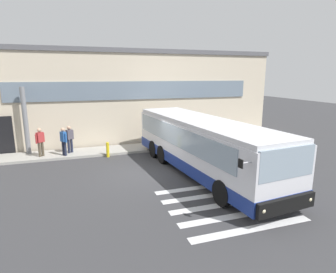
{
  "coord_description": "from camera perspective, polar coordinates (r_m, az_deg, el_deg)",
  "views": [
    {
      "loc": [
        -3.11,
        -12.78,
        4.79
      ],
      "look_at": [
        1.62,
        1.42,
        1.5
      ],
      "focal_mm": 29.8,
      "sensor_mm": 36.0,
      "label": 1
    }
  ],
  "objects": [
    {
      "name": "ground_plane",
      "position": [
        14.0,
        -4.51,
        -7.69
      ],
      "size": [
        80.0,
        90.0,
        0.02
      ],
      "primitive_type": "cube",
      "color": "#353538",
      "rests_on": "ground"
    },
    {
      "name": "bay_paint_stripes",
      "position": [
        11.08,
        11.44,
        -13.47
      ],
      "size": [
        4.4,
        3.96,
        0.01
      ],
      "color": "silver",
      "rests_on": "ground"
    },
    {
      "name": "terminal_building",
      "position": [
        24.59,
        -12.89,
        8.54
      ],
      "size": [
        24.19,
        13.8,
        6.54
      ],
      "color": "beige",
      "rests_on": "ground"
    },
    {
      "name": "boarding_curb",
      "position": [
        18.47,
        -8.13,
        -2.52
      ],
      "size": [
        26.39,
        2.0,
        0.15
      ],
      "primitive_type": "cube",
      "color": "#9E9B93",
      "rests_on": "ground"
    },
    {
      "name": "entry_support_column",
      "position": [
        18.59,
        -27.13,
        2.86
      ],
      "size": [
        0.28,
        0.28,
        4.0
      ],
      "primitive_type": "cylinder",
      "color": "slate",
      "rests_on": "boarding_curb"
    },
    {
      "name": "bus_main_foreground",
      "position": [
        13.93,
        6.88,
        -2.06
      ],
      "size": [
        3.66,
        11.09,
        2.7
      ],
      "color": "silver",
      "rests_on": "ground"
    },
    {
      "name": "passenger_near_column",
      "position": [
        17.76,
        -24.67,
        -0.81
      ],
      "size": [
        0.46,
        0.42,
        1.68
      ],
      "color": "#4C4233",
      "rests_on": "boarding_curb"
    },
    {
      "name": "passenger_by_doorway",
      "position": [
        17.43,
        -20.57,
        -0.69
      ],
      "size": [
        0.39,
        0.51,
        1.68
      ],
      "color": "#1E2338",
      "rests_on": "boarding_curb"
    },
    {
      "name": "passenger_at_curb_edge",
      "position": [
        17.96,
        -19.55,
        -0.14
      ],
      "size": [
        0.52,
        0.5,
        1.68
      ],
      "color": "#1E2338",
      "rests_on": "boarding_curb"
    },
    {
      "name": "safety_bollard_yellow",
      "position": [
        17.03,
        -12.22,
        -2.65
      ],
      "size": [
        0.18,
        0.18,
        0.9
      ],
      "primitive_type": "cylinder",
      "color": "yellow",
      "rests_on": "ground"
    }
  ]
}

